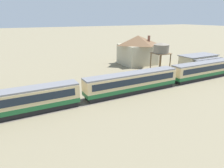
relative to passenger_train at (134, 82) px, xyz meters
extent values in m
cube|color=#1E6033|center=(21.69, 0.00, -1.05)|extent=(20.56, 3.09, 0.80)
cube|color=#D1B784|center=(21.69, 0.00, 0.47)|extent=(20.56, 3.09, 2.24)
cube|color=#192330|center=(21.69, 0.00, 0.58)|extent=(18.92, 3.13, 1.26)
cube|color=slate|center=(21.69, 0.00, 1.74)|extent=(20.56, 2.90, 0.30)
cube|color=black|center=(21.69, 0.00, -1.89)|extent=(19.74, 2.65, 0.88)
cylinder|color=black|center=(28.47, -0.72, -1.90)|extent=(0.90, 0.18, 0.90)
cylinder|color=black|center=(28.47, 0.72, -1.90)|extent=(0.90, 0.18, 0.90)
cylinder|color=black|center=(14.90, -0.72, -1.90)|extent=(0.90, 0.18, 0.90)
cylinder|color=black|center=(14.90, 0.72, -1.90)|extent=(0.90, 0.18, 0.90)
cube|color=#1E6033|center=(-0.27, 0.00, -1.05)|extent=(20.56, 3.09, 0.80)
cube|color=#D1B784|center=(-0.27, 0.00, 0.47)|extent=(20.56, 3.09, 2.24)
cube|color=#192330|center=(-0.27, 0.00, 0.58)|extent=(18.92, 3.13, 1.26)
cube|color=slate|center=(-0.27, 0.00, 1.74)|extent=(20.56, 2.90, 0.30)
cube|color=black|center=(-0.27, 0.00, -1.89)|extent=(19.74, 2.65, 0.88)
cylinder|color=black|center=(6.51, -0.72, -1.90)|extent=(0.90, 0.18, 0.90)
cylinder|color=black|center=(6.51, 0.72, -1.90)|extent=(0.90, 0.18, 0.90)
cylinder|color=black|center=(-7.06, -0.72, -1.90)|extent=(0.90, 0.18, 0.90)
cylinder|color=black|center=(-7.06, 0.72, -1.90)|extent=(0.90, 0.18, 0.90)
cube|color=#1E6033|center=(-22.23, 0.00, -1.05)|extent=(20.56, 3.09, 0.80)
cube|color=#D1B784|center=(-22.23, 0.00, 0.47)|extent=(20.56, 3.09, 2.24)
cube|color=#192330|center=(-22.23, 0.00, 0.58)|extent=(18.92, 3.13, 1.26)
cube|color=slate|center=(-22.23, 0.00, 1.74)|extent=(20.56, 2.90, 0.30)
cube|color=black|center=(-22.23, 0.00, -1.89)|extent=(19.74, 2.65, 0.88)
cylinder|color=black|center=(-15.44, -0.72, -1.90)|extent=(0.90, 0.18, 0.90)
cylinder|color=black|center=(-15.44, 0.72, -1.90)|extent=(0.90, 0.18, 0.90)
cube|color=#665B51|center=(0.19, 0.00, -2.35)|extent=(176.86, 3.60, 0.01)
cube|color=#4C4238|center=(0.19, -0.72, -2.33)|extent=(176.86, 0.12, 0.04)
cube|color=#4C4238|center=(0.19, 0.72, -2.33)|extent=(176.86, 0.12, 0.04)
cube|color=beige|center=(28.27, 7.81, -0.36)|extent=(10.76, 5.14, 3.99)
cube|color=slate|center=(28.27, 7.81, 1.73)|extent=(11.62, 5.55, 0.20)
cube|color=slate|center=(28.27, 4.44, 1.23)|extent=(10.33, 1.60, 0.16)
cylinder|color=brown|center=(28.27, 3.84, -0.60)|extent=(0.14, 0.14, 3.51)
cube|color=#BCB293|center=(15.95, 21.60, 0.84)|extent=(10.35, 9.38, 6.38)
pyramid|color=brown|center=(15.95, 21.60, 5.45)|extent=(11.17, 10.13, 2.85)
cube|color=brown|center=(18.84, 19.73, 5.60)|extent=(0.56, 0.56, 2.57)
cylinder|color=brown|center=(16.50, 10.78, 0.39)|extent=(0.28, 0.28, 5.48)
cylinder|color=brown|center=(12.86, 10.78, 0.39)|extent=(0.28, 0.28, 5.48)
cylinder|color=brown|center=(16.50, 7.14, 0.39)|extent=(0.28, 0.28, 5.48)
cylinder|color=brown|center=(12.86, 7.14, 0.39)|extent=(0.28, 0.28, 5.48)
cube|color=brown|center=(14.68, 8.96, 3.21)|extent=(4.14, 4.14, 0.16)
cylinder|color=slate|center=(14.68, 8.96, 4.40)|extent=(4.03, 4.03, 2.23)
cone|color=slate|center=(14.68, 8.96, 5.77)|extent=(4.23, 4.23, 0.50)
camera|label=1|loc=(-21.94, -31.95, 12.40)|focal=32.00mm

